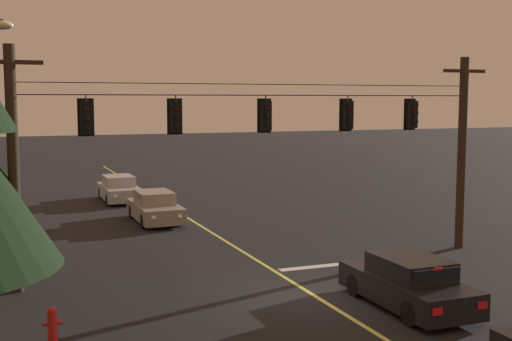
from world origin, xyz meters
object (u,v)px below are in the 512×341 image
(traffic_light_centre, at_px, (266,116))
(traffic_light_rightmost, at_px, (412,114))
(traffic_light_left_inner, at_px, (176,116))
(traffic_light_leftmost, at_px, (86,117))
(traffic_light_right_inner, at_px, (348,115))
(fire_hydrant, at_px, (52,324))
(car_oncoming_lead, at_px, (155,208))
(car_waiting_near_lane, at_px, (408,283))
(car_oncoming_trailing, at_px, (119,189))

(traffic_light_centre, bearing_deg, traffic_light_rightmost, 0.00)
(traffic_light_left_inner, distance_m, traffic_light_centre, 2.99)
(traffic_light_leftmost, bearing_deg, traffic_light_right_inner, 0.00)
(traffic_light_rightmost, xyz_separation_m, fire_hydrant, (-12.73, -4.57, -4.56))
(traffic_light_centre, distance_m, car_oncoming_lead, 10.44)
(traffic_light_centre, distance_m, fire_hydrant, 9.61)
(traffic_light_leftmost, height_order, car_oncoming_lead, traffic_light_leftmost)
(traffic_light_leftmost, bearing_deg, car_oncoming_lead, 66.43)
(traffic_light_leftmost, bearing_deg, traffic_light_centre, 0.00)
(car_waiting_near_lane, bearing_deg, car_oncoming_trailing, 100.37)
(traffic_light_right_inner, xyz_separation_m, car_oncoming_trailing, (-5.04, 16.18, -4.35))
(traffic_light_right_inner, bearing_deg, traffic_light_centre, 180.00)
(traffic_light_centre, bearing_deg, car_waiting_near_lane, -70.33)
(traffic_light_right_inner, xyz_separation_m, fire_hydrant, (-10.13, -4.57, -4.56))
(traffic_light_centre, height_order, car_oncoming_lead, traffic_light_centre)
(car_waiting_near_lane, xyz_separation_m, car_oncoming_lead, (-3.49, 14.68, -0.00))
(car_waiting_near_lane, height_order, car_oncoming_lead, same)
(car_waiting_near_lane, distance_m, car_oncoming_trailing, 21.87)
(car_oncoming_trailing, height_order, fire_hydrant, car_oncoming_trailing)
(traffic_light_leftmost, bearing_deg, traffic_light_rightmost, 0.00)
(car_oncoming_lead, relative_size, fire_hydrant, 5.26)
(traffic_light_centre, xyz_separation_m, traffic_light_right_inner, (3.01, 0.00, 0.00))
(traffic_light_centre, distance_m, traffic_light_right_inner, 3.01)
(traffic_light_leftmost, relative_size, traffic_light_left_inner, 1.00)
(traffic_light_centre, height_order, car_waiting_near_lane, traffic_light_centre)
(car_oncoming_trailing, bearing_deg, traffic_light_left_inner, -93.37)
(car_oncoming_lead, xyz_separation_m, car_oncoming_trailing, (-0.44, 6.83, 0.00))
(traffic_light_right_inner, relative_size, car_waiting_near_lane, 0.28)
(traffic_light_leftmost, relative_size, traffic_light_right_inner, 1.00)
(car_waiting_near_lane, bearing_deg, fire_hydrant, 175.17)
(traffic_light_left_inner, distance_m, traffic_light_rightmost, 8.60)
(car_waiting_near_lane, bearing_deg, traffic_light_right_inner, 78.27)
(traffic_light_left_inner, relative_size, car_oncoming_trailing, 0.28)
(car_waiting_near_lane, xyz_separation_m, car_oncoming_trailing, (-3.94, 21.51, -0.00))
(traffic_light_right_inner, bearing_deg, car_waiting_near_lane, -101.73)
(traffic_light_leftmost, distance_m, car_oncoming_lead, 11.09)
(traffic_light_right_inner, relative_size, car_oncoming_lead, 0.28)
(traffic_light_right_inner, height_order, fire_hydrant, traffic_light_right_inner)
(traffic_light_leftmost, xyz_separation_m, traffic_light_right_inner, (8.68, 0.00, 0.00))
(traffic_light_rightmost, distance_m, car_oncoming_trailing, 18.42)
(traffic_light_centre, xyz_separation_m, traffic_light_rightmost, (5.61, 0.00, 0.00))
(traffic_light_right_inner, bearing_deg, traffic_light_leftmost, 180.00)
(car_oncoming_trailing, bearing_deg, traffic_light_centre, -82.84)
(car_oncoming_lead, bearing_deg, traffic_light_rightmost, -52.41)
(fire_hydrant, bearing_deg, traffic_light_rightmost, 19.74)
(traffic_light_centre, xyz_separation_m, car_oncoming_lead, (-1.59, 9.35, -4.35))
(traffic_light_left_inner, bearing_deg, traffic_light_centre, 0.00)
(traffic_light_left_inner, distance_m, fire_hydrant, 7.66)
(traffic_light_left_inner, relative_size, fire_hydrant, 1.45)
(traffic_light_left_inner, relative_size, car_waiting_near_lane, 0.28)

